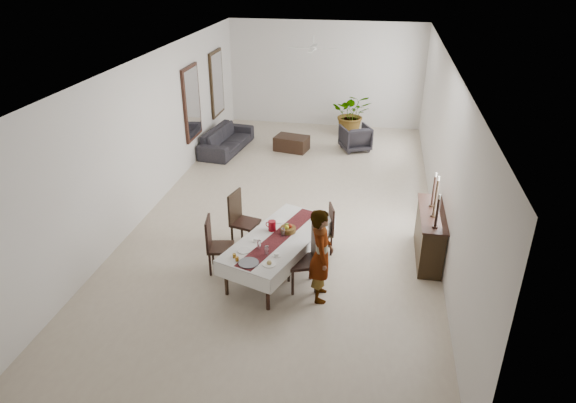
{
  "coord_description": "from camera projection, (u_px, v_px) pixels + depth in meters",
  "views": [
    {
      "loc": [
        1.68,
        -9.88,
        5.12
      ],
      "look_at": [
        0.23,
        -1.8,
        1.05
      ],
      "focal_mm": 32.0,
      "sensor_mm": 36.0,
      "label": 1
    }
  ],
  "objects": [
    {
      "name": "table_leg_fr",
      "position": [
        268.0,
        293.0,
        7.95
      ],
      "size": [
        0.08,
        0.08,
        0.63
      ],
      "primitive_type": "cylinder",
      "rotation": [
        0.0,
        0.0,
        -0.34
      ],
      "color": "black",
      "rests_on": "floor"
    },
    {
      "name": "chair_left_far_back",
      "position": [
        235.0,
        206.0,
        9.57
      ],
      "size": [
        0.15,
        0.45,
        0.58
      ],
      "primitive_type": "cube",
      "rotation": [
        0.0,
        0.0,
        -1.81
      ],
      "color": "black",
      "rests_on": "chair_left_far_seat"
    },
    {
      "name": "tablecloth_drape_left",
      "position": [
        254.0,
        236.0,
        9.06
      ],
      "size": [
        0.79,
        2.19,
        0.27
      ],
      "primitive_type": "cube",
      "rotation": [
        0.0,
        0.0,
        -0.34
      ],
      "color": "silver",
      "rests_on": "dining_table_top"
    },
    {
      "name": "chair_left_far_leg_br",
      "position": [
        250.0,
        241.0,
        9.52
      ],
      "size": [
        0.06,
        0.06,
        0.45
      ],
      "primitive_type": "cylinder",
      "rotation": [
        0.0,
        0.0,
        -0.24
      ],
      "color": "black",
      "rests_on": "floor"
    },
    {
      "name": "teacup_right",
      "position": [
        277.0,
        254.0,
        8.21
      ],
      "size": [
        0.08,
        0.08,
        0.05
      ],
      "primitive_type": "cylinder",
      "color": "white",
      "rests_on": "saucer_right"
    },
    {
      "name": "dining_table_top",
      "position": [
        279.0,
        238.0,
        8.78
      ],
      "size": [
        1.57,
        2.34,
        0.05
      ],
      "primitive_type": "cube",
      "rotation": [
        0.0,
        0.0,
        -0.34
      ],
      "color": "black",
      "rests_on": "table_leg_fl"
    },
    {
      "name": "chair_right_far_leg_bl",
      "position": [
        314.0,
        247.0,
        9.39
      ],
      "size": [
        0.05,
        0.05,
        0.39
      ],
      "primitive_type": "cylinder",
      "rotation": [
        0.0,
        0.0,
        0.29
      ],
      "color": "black",
      "rests_on": "floor"
    },
    {
      "name": "chair_left_near_leg_fr",
      "position": [
        210.0,
        265.0,
        8.84
      ],
      "size": [
        0.05,
        0.05,
        0.43
      ],
      "primitive_type": "cylinder",
      "rotation": [
        0.0,
        0.0,
        0.18
      ],
      "color": "black",
      "rests_on": "floor"
    },
    {
      "name": "chair_right_near_seat",
      "position": [
        302.0,
        262.0,
        8.42
      ],
      "size": [
        0.6,
        0.6,
        0.05
      ],
      "primitive_type": "cube",
      "rotation": [
        0.0,
        0.0,
        1.91
      ],
      "color": "black",
      "rests_on": "chair_right_near_leg_fl"
    },
    {
      "name": "chair_left_far_seat",
      "position": [
        245.0,
        223.0,
        9.63
      ],
      "size": [
        0.55,
        0.55,
        0.05
      ],
      "primitive_type": "cube",
      "rotation": [
        0.0,
        0.0,
        -1.81
      ],
      "color": "black",
      "rests_on": "chair_left_far_leg_fl"
    },
    {
      "name": "tablecloth_top",
      "position": [
        279.0,
        237.0,
        8.76
      ],
      "size": [
        1.78,
        2.55,
        0.01
      ],
      "primitive_type": "cube",
      "rotation": [
        0.0,
        0.0,
        -0.34
      ],
      "color": "silver",
      "rests_on": "dining_table_top"
    },
    {
      "name": "candlestick_mid_base",
      "position": [
        433.0,
        216.0,
        8.9
      ],
      "size": [
        0.1,
        0.1,
        0.03
      ],
      "primitive_type": "cylinder",
      "color": "black",
      "rests_on": "sideboard_top"
    },
    {
      "name": "armchair",
      "position": [
        355.0,
        138.0,
        14.32
      ],
      "size": [
        1.01,
        1.02,
        0.7
      ],
      "primitive_type": "imported",
      "rotation": [
        0.0,
        0.0,
        3.59
      ],
      "color": "#2B272D",
      "rests_on": "floor"
    },
    {
      "name": "chair_left_near_seat",
      "position": [
        221.0,
        248.0,
        8.89
      ],
      "size": [
        0.5,
        0.5,
        0.05
      ],
      "primitive_type": "cube",
      "rotation": [
        0.0,
        0.0,
        -1.39
      ],
      "color": "black",
      "rests_on": "chair_left_near_leg_fl"
    },
    {
      "name": "sideboard_body",
      "position": [
        429.0,
        236.0,
        9.25
      ],
      "size": [
        0.4,
        1.5,
        0.9
      ],
      "primitive_type": "cube",
      "color": "black",
      "rests_on": "floor"
    },
    {
      "name": "fan_hub",
      "position": [
        313.0,
        48.0,
        12.61
      ],
      "size": [
        0.16,
        0.16,
        0.08
      ],
      "primitive_type": "cylinder",
      "color": "white",
      "rests_on": "fan_rod"
    },
    {
      "name": "candlestick_far_candle",
      "position": [
        436.0,
        175.0,
        8.99
      ],
      "size": [
        0.04,
        0.04,
        0.08
      ],
      "primitive_type": "cylinder",
      "color": "beige",
      "rests_on": "candlestick_far_shaft"
    },
    {
      "name": "candlestick_mid_shaft",
      "position": [
        436.0,
        198.0,
        8.75
      ],
      "size": [
        0.05,
        0.05,
        0.65
      ],
      "primitive_type": "cylinder",
      "color": "black",
      "rests_on": "candlestick_mid_base"
    },
    {
      "name": "chair_left_far_leg_bl",
      "position": [
        259.0,
        232.0,
        9.83
      ],
      "size": [
        0.06,
        0.06,
        0.45
      ],
      "primitive_type": "cylinder",
      "rotation": [
        0.0,
        0.0,
        -0.24
      ],
      "color": "black",
      "rests_on": "floor"
    },
    {
      "name": "mirror_glass_near",
      "position": [
        193.0,
        103.0,
        12.94
      ],
      "size": [
        0.01,
        0.9,
        1.7
      ],
      "primitive_type": "cube",
      "color": "white",
      "rests_on": "mirror_frame_near"
    },
    {
      "name": "plate_far_left",
      "position": [
        279.0,
        220.0,
        9.27
      ],
      "size": [
        0.22,
        0.22,
        0.01
      ],
      "primitive_type": "cylinder",
      "color": "white",
      "rests_on": "tablecloth_top"
    },
    {
      "name": "jam_jar_a",
      "position": [
        237.0,
        259.0,
        8.08
      ],
      "size": [
        0.06,
        0.06,
        0.07
      ],
      "primitive_type": "cylinder",
      "color": "#985E16",
      "rests_on": "tablecloth_top"
    },
    {
      "name": "chair_right_near_leg_br",
      "position": [
        289.0,
        270.0,
        8.67
      ],
      "size": [
        0.06,
        0.06,
        0.46
      ],
      "primitive_type": "cylinder",
      "rotation": [
        0.0,
        0.0,
        0.34
      ],
      "color": "black",
      "rests_on": "floor"
    },
    {
      "name": "table_leg_br",
      "position": [
        326.0,
        235.0,
        9.55
      ],
      "size": [
        0.08,
        0.08,
        0.63
      ],
      "primitive_type": "cylinder",
      "rotation": [
        0.0,
        0.0,
        -0.34
      ],
      "color": "black",
      "rests_on": "floor"
    },
    {
      "name": "chair_left_near_back",
      "position": [
        208.0,
        233.0,
        8.76
      ],
      "size": [
        0.12,
        0.43,
        0.55
      ],
      "primitive_type": "cube",
      "rotation": [
        0.0,
        0.0,
        -1.39
      ],
      "color": "black",
      "rests_on": "chair_left_near_seat"
    },
    {
      "name": "fruit_yellow",
      "position": [
        287.0,
        227.0,
        8.83
      ],
      "size": [
        0.08,
        0.08,
        0.08
      ],
      "primitive_type": "sphere",
      "color": "yellow",
      "rests_on": "fruit_basket"
    },
    {
      "name": "plate_near_right",
      "position": [
        269.0,
        264.0,
        8.0
      ],
      "size": [
        0.22,
        0.22,
        0.01
      ],
      "primitive_type": "cylinder",
      "color": "white",
      "rests_on": "tablecloth_top"
    },
    {
      "name": "chair_right_near_leg_bl",
      "position": [
        293.0,
        283.0,
        8.33
      ],
      "size": [
        0.06,
        0.06,
        0.46
      ],
      "primitive_type": "cylinder",
      "rotation": [
        0.0,
        0.0,
        0.34
      ],
      "color": "black",
      "rests_on": "floor"
    },
    {
      "name": "chair_right_near_leg_fr",
      "position": [
        311.0,
        268.0,
        8.73
      ],
      "size": [
        0.06,
        0.06,
        0.46
      ],
      "primitive_type": "cylinder",
      "rotation": [
        0.0,
        0.0,
        0.34
      ],
      "color": "black",
      "rests_on": "floor"
    },
    {
      "name": "saucer_left",
      "position": [
        256.0,
        241.0,
        8.63
      ],
      "size": [
        0.14,
        0.14,
        0.01
      ],
      "primitive_type": "cylinder",
      "color": "white",
      "rests_on": "tablecloth_top"
    },
    {
      "name": "chair_right_far_leg_br",
      "position": [
        311.0,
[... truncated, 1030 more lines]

